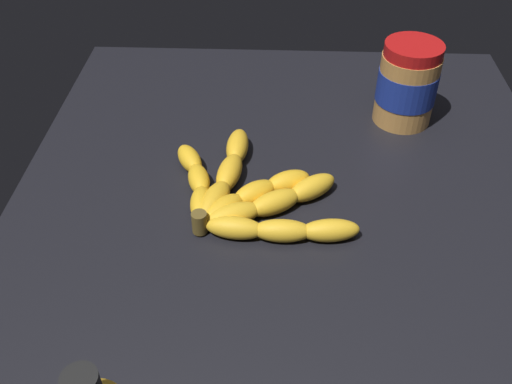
% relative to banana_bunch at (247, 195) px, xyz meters
% --- Properties ---
extents(ground_plane, '(0.92, 0.77, 0.05)m').
position_rel_banana_bunch_xyz_m(ground_plane, '(0.01, 0.06, -0.04)').
color(ground_plane, black).
extents(banana_bunch, '(0.23, 0.26, 0.03)m').
position_rel_banana_bunch_xyz_m(banana_bunch, '(0.00, 0.00, 0.00)').
color(banana_bunch, gold).
rests_on(banana_bunch, ground_plane).
extents(peanut_butter_jar, '(0.09, 0.09, 0.13)m').
position_rel_banana_bunch_xyz_m(peanut_butter_jar, '(-0.22, 0.24, 0.05)').
color(peanut_butter_jar, '#BF8442').
rests_on(peanut_butter_jar, ground_plane).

